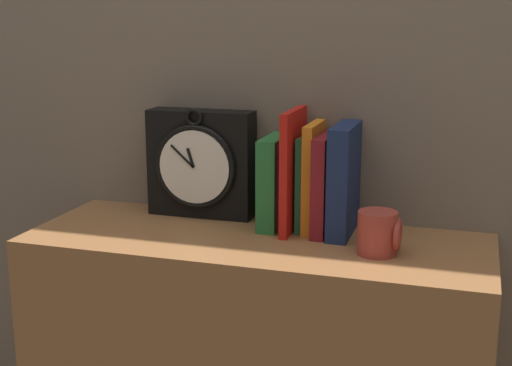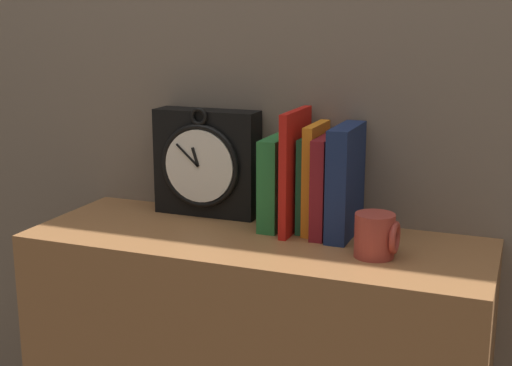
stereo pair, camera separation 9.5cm
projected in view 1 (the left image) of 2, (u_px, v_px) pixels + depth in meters
The scene contains 10 objects.
wall_back at pixel (283, 18), 1.48m from camera, with size 6.00×0.05×2.60m.
clock at pixel (201, 164), 1.53m from camera, with size 0.23×0.08×0.24m.
book_slot0_green at pixel (274, 182), 1.46m from camera, with size 0.04×0.14×0.19m.
book_slot1_maroon at pixel (287, 184), 1.46m from camera, with size 0.01×0.12×0.18m.
book_slot2_red at pixel (293, 170), 1.43m from camera, with size 0.02×0.16×0.24m.
book_slot3_green at pixel (305, 182), 1.45m from camera, with size 0.01×0.12×0.19m.
book_slot4_orange at pixel (313, 177), 1.43m from camera, with size 0.02×0.13×0.22m.
book_slot5_maroon at pixel (325, 184), 1.42m from camera, with size 0.03×0.15×0.20m.
book_slot6_navy at pixel (344, 180), 1.40m from camera, with size 0.04×0.16×0.22m.
mug at pixel (379, 233), 1.29m from camera, with size 0.08×0.07×0.08m.
Camera 1 is at (0.40, -1.28, 1.31)m, focal length 50.00 mm.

